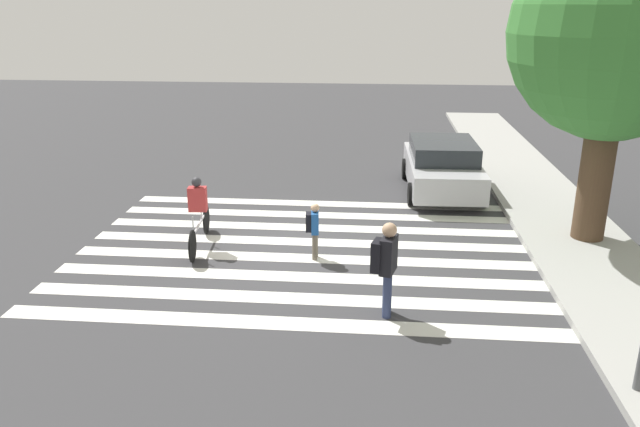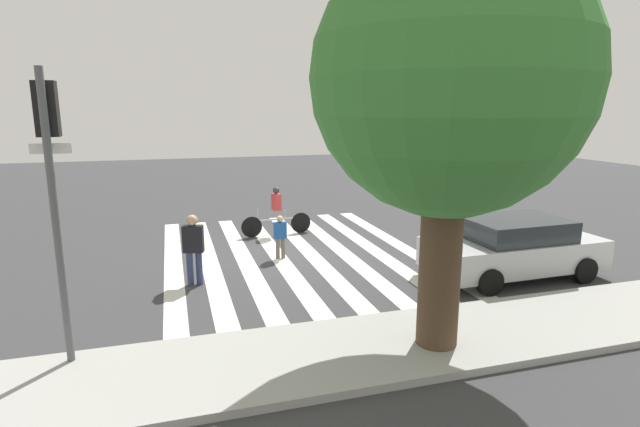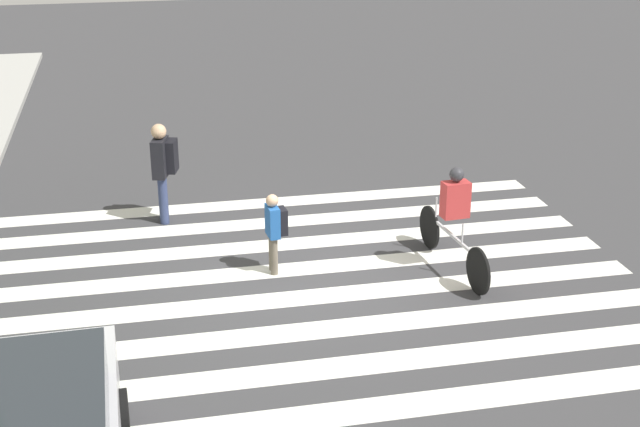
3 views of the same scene
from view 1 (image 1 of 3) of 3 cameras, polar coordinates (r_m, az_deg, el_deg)
ground_plane at (r=14.10m, az=-1.56°, el=-3.33°), size 60.00×60.00×0.00m
sidewalk_curb at (r=14.76m, az=23.37°, el=-3.62°), size 36.00×2.50×0.14m
crosswalk_stripes at (r=14.10m, az=-1.56°, el=-3.32°), size 7.29×10.00×0.01m
street_tree at (r=14.85m, az=25.46°, el=14.44°), size 4.47×4.47×6.92m
pedestrian_adult_blue_shirt at (r=10.93m, az=6.06°, el=-4.44°), size 0.52×0.48×1.74m
pedestrian_adult_tall_backpack at (r=13.38m, az=-0.58°, el=-1.20°), size 0.36×0.30×1.25m
cyclist_far_lane at (r=14.25m, az=-11.07°, el=0.28°), size 2.42×0.42×1.64m
car_parked_far_curb at (r=18.51m, az=11.11°, el=4.28°), size 4.47×2.18×1.51m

